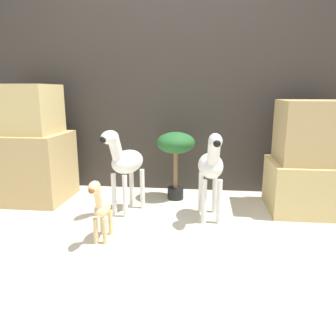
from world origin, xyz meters
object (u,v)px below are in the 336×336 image
Objects in this scene: zebra_left at (125,162)px; giraffe_figurine at (101,207)px; zebra_right at (211,166)px; potted_palm_front at (176,148)px.

zebra_left is 1.56× the size of giraffe_figurine.
zebra_right reaches higher than giraffe_figurine.
zebra_right is 1.12× the size of potted_palm_front.
zebra_left is 0.60m from giraffe_figurine.
zebra_left is at bearing 86.57° from giraffe_figurine.
giraffe_figurine is (-0.75, -0.50, -0.20)m from zebra_right.
giraffe_figurine is at bearing -146.50° from zebra_right.
zebra_right is 0.92m from giraffe_figurine.
zebra_right is at bearing 33.50° from giraffe_figurine.
zebra_right is 0.72m from zebra_left.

